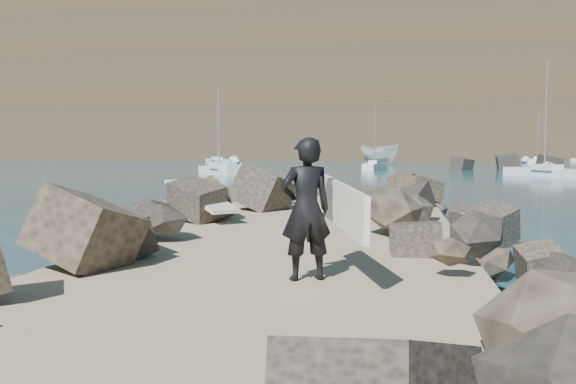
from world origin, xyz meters
name	(u,v)px	position (x,y,z in m)	size (l,w,h in m)	color
ground	(297,268)	(0.00, 0.00, 0.00)	(800.00, 800.00, 0.00)	#0F384C
jetty	(278,273)	(0.00, -2.00, 0.30)	(6.00, 26.00, 0.60)	#8C7759
riprap_left	(116,250)	(-2.90, -1.50, 0.50)	(2.60, 22.00, 1.00)	black
riprap_right	(466,260)	(2.90, -1.50, 0.50)	(2.60, 22.00, 1.00)	black
headland	(425,94)	(10.00, 160.00, 16.00)	(360.00, 140.00, 32.00)	#2D4919
surfboard_resting	(200,201)	(-2.57, 2.32, 1.04)	(0.65, 2.61, 0.09)	beige
boat_imported	(380,154)	(0.17, 73.57, 1.34)	(2.61, 6.94, 2.68)	silver
surfer_with_board	(311,209)	(0.76, -3.86, 1.50)	(1.22, 2.12, 1.78)	black
sailboat_b	(375,166)	(0.01, 53.05, 0.35)	(2.36, 5.50, 6.66)	silver
sailboat_e	(218,161)	(-21.92, 73.64, 0.35)	(5.14, 7.12, 8.81)	silver
sailboat_a	(219,170)	(-12.44, 39.93, 0.35)	(4.89, 5.67, 7.53)	silver
sailboat_c	(545,172)	(13.34, 40.07, 0.35)	(5.20, 7.41, 9.09)	silver
sailboat_d	(538,161)	(21.63, 81.43, 0.35)	(3.69, 6.32, 7.65)	silver
headland_buildings	(456,17)	(16.81, 152.19, 33.97)	(137.50, 30.50, 5.00)	white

